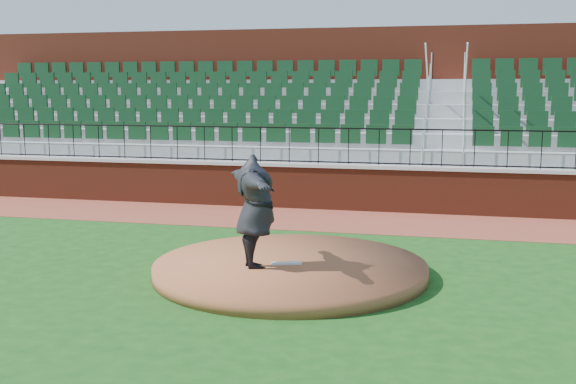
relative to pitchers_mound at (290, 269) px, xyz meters
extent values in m
plane|color=#144313|center=(-0.44, 0.16, -0.12)|extent=(90.00, 90.00, 0.00)
cube|color=brown|center=(-0.44, 5.56, -0.12)|extent=(34.00, 3.20, 0.01)
cube|color=maroon|center=(-0.44, 7.16, 0.47)|extent=(34.00, 0.35, 1.20)
cube|color=#B7B7B7|center=(-0.44, 7.16, 1.12)|extent=(34.00, 0.45, 0.10)
cube|color=maroon|center=(-0.44, 12.68, 2.62)|extent=(34.00, 0.50, 5.50)
cylinder|color=brown|center=(0.00, 0.00, 0.00)|extent=(5.01, 5.01, 0.25)
cube|color=silver|center=(-0.03, -0.15, 0.14)|extent=(0.57, 0.32, 0.04)
imported|color=black|center=(-0.52, -0.49, 1.14)|extent=(1.82, 2.51, 2.03)
camera|label=1|loc=(2.85, -12.14, 3.30)|focal=43.54mm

